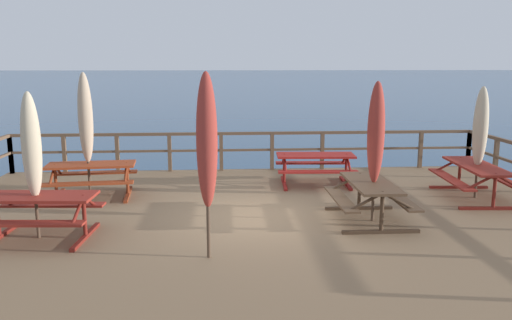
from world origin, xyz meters
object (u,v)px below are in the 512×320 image
at_px(patio_umbrella_short_front, 207,142).
at_px(patio_umbrella_tall_mid_left, 31,146).
at_px(picnic_table_mid_right, 315,162).
at_px(picnic_table_back_right, 370,192).
at_px(picnic_table_mid_centre, 476,174).
at_px(picnic_table_back_left, 91,173).
at_px(patio_umbrella_tall_front, 376,133).
at_px(picnic_table_front_left, 40,207).
at_px(patio_umbrella_short_back, 480,128).
at_px(patio_umbrella_tall_back_left, 86,118).

xyz_separation_m(patio_umbrella_short_front, patio_umbrella_tall_mid_left, (-2.97, 1.12, -0.22)).
bearing_deg(picnic_table_mid_right, picnic_table_back_right, -80.85).
bearing_deg(picnic_table_mid_centre, patio_umbrella_tall_mid_left, -167.05).
distance_m(picnic_table_back_right, patio_umbrella_tall_mid_left, 6.12).
height_order(picnic_table_back_left, patio_umbrella_tall_front, patio_umbrella_tall_front).
xyz_separation_m(picnic_table_front_left, picnic_table_back_left, (0.19, 2.79, 0.00)).
bearing_deg(picnic_table_front_left, patio_umbrella_short_front, -20.71).
bearing_deg(picnic_table_back_right, picnic_table_mid_centre, 27.32).
xyz_separation_m(picnic_table_mid_centre, patio_umbrella_short_back, (0.05, 0.06, 1.02)).
height_order(picnic_table_mid_right, picnic_table_mid_centre, same).
height_order(patio_umbrella_tall_mid_left, patio_umbrella_short_back, patio_umbrella_tall_mid_left).
bearing_deg(patio_umbrella_tall_mid_left, patio_umbrella_short_back, 13.27).
xyz_separation_m(patio_umbrella_tall_back_left, patio_umbrella_short_back, (8.70, -0.72, -0.19)).
height_order(picnic_table_mid_right, patio_umbrella_tall_front, patio_umbrella_tall_front).
height_order(picnic_table_front_left, patio_umbrella_tall_back_left, patio_umbrella_tall_back_left).
distance_m(patio_umbrella_tall_mid_left, patio_umbrella_tall_back_left, 2.83).
bearing_deg(patio_umbrella_tall_back_left, patio_umbrella_tall_front, -21.11).
bearing_deg(patio_umbrella_tall_mid_left, picnic_table_back_right, 5.40).
xyz_separation_m(picnic_table_back_right, patio_umbrella_tall_mid_left, (-6.00, -0.57, 1.05)).
bearing_deg(picnic_table_back_right, patio_umbrella_short_front, -150.87).
bearing_deg(picnic_table_front_left, patio_umbrella_tall_front, 5.57).
relative_size(patio_umbrella_tall_front, patio_umbrella_short_back, 1.06).
distance_m(patio_umbrella_short_front, patio_umbrella_tall_front, 3.52).
bearing_deg(picnic_table_back_left, patio_umbrella_tall_front, -20.80).
relative_size(patio_umbrella_tall_front, patio_umbrella_tall_mid_left, 1.05).
bearing_deg(picnic_table_mid_centre, picnic_table_mid_right, 154.58).
height_order(picnic_table_back_right, patio_umbrella_tall_back_left, patio_umbrella_tall_back_left).
bearing_deg(patio_umbrella_tall_front, picnic_table_back_left, 159.20).
xyz_separation_m(picnic_table_mid_right, picnic_table_back_right, (0.49, -3.04, -0.00)).
bearing_deg(patio_umbrella_tall_back_left, picnic_table_mid_centre, -5.21).
relative_size(picnic_table_front_left, patio_umbrella_short_front, 0.68).
xyz_separation_m(picnic_table_front_left, patio_umbrella_tall_back_left, (0.11, 2.85, 1.22)).
distance_m(picnic_table_mid_right, picnic_table_front_left, 6.54).
height_order(picnic_table_mid_right, picnic_table_back_right, same).
relative_size(picnic_table_back_right, picnic_table_front_left, 0.97).
relative_size(picnic_table_back_right, patio_umbrella_short_front, 0.66).
distance_m(picnic_table_mid_right, patio_umbrella_tall_back_left, 5.52).
relative_size(picnic_table_front_left, patio_umbrella_tall_front, 0.73).
bearing_deg(picnic_table_mid_centre, picnic_table_front_left, -166.75).
bearing_deg(patio_umbrella_short_front, picnic_table_mid_right, 61.75).
bearing_deg(picnic_table_back_left, picnic_table_mid_centre, -4.82).
bearing_deg(picnic_table_front_left, picnic_table_back_right, 5.77).
height_order(picnic_table_mid_right, patio_umbrella_tall_back_left, patio_umbrella_tall_back_left).
height_order(picnic_table_front_left, patio_umbrella_tall_mid_left, patio_umbrella_tall_mid_left).
distance_m(patio_umbrella_short_front, patio_umbrella_short_back, 6.74).
relative_size(picnic_table_front_left, patio_umbrella_tall_mid_left, 0.77).
relative_size(picnic_table_mid_centre, patio_umbrella_tall_front, 0.86).
bearing_deg(patio_umbrella_tall_front, picnic_table_front_left, -174.43).
height_order(picnic_table_front_left, picnic_table_mid_centre, same).
distance_m(picnic_table_mid_right, patio_umbrella_short_back, 3.84).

